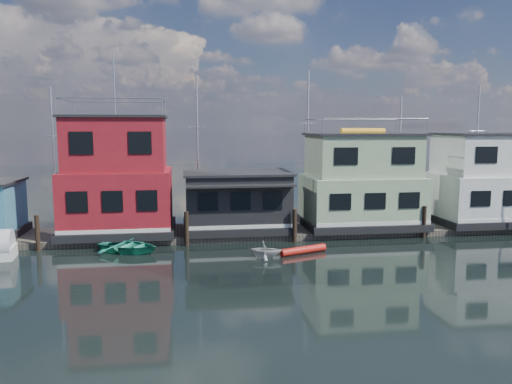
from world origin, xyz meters
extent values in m
plane|color=black|center=(0.00, 0.00, 0.00)|extent=(160.00, 160.00, 0.00)
cube|color=#595147|center=(0.00, 12.00, 0.20)|extent=(48.00, 5.00, 0.40)
cube|color=black|center=(-8.50, 12.00, 0.65)|extent=(7.40, 5.90, 0.50)
cube|color=maroon|center=(-8.50, 12.00, 2.77)|extent=(7.00, 5.50, 3.74)
cube|color=maroon|center=(-8.50, 12.00, 6.37)|extent=(6.30, 4.95, 3.46)
cube|color=black|center=(-8.50, 12.00, 8.18)|extent=(6.65, 5.23, 0.16)
cylinder|color=silver|center=(-8.50, 12.00, 10.26)|extent=(0.08, 0.08, 4.00)
cube|color=black|center=(-0.50, 12.00, 0.65)|extent=(7.40, 5.40, 0.50)
cube|color=black|center=(-0.50, 12.00, 2.60)|extent=(7.00, 5.00, 3.40)
cube|color=black|center=(-0.50, 12.00, 4.38)|extent=(7.30, 5.30, 0.16)
cube|color=black|center=(-0.50, 9.20, 3.79)|extent=(7.00, 1.20, 0.12)
cube|color=black|center=(8.50, 12.00, 0.65)|extent=(8.40, 5.90, 0.50)
cube|color=#9CB88E|center=(8.50, 12.00, 2.46)|extent=(8.00, 5.50, 3.12)
cube|color=#9CB88E|center=(8.50, 12.00, 5.46)|extent=(7.20, 4.95, 2.88)
cube|color=black|center=(8.50, 12.00, 6.98)|extent=(7.60, 5.23, 0.16)
cylinder|color=yellow|center=(8.50, 12.00, 7.15)|extent=(3.20, 0.56, 0.56)
cube|color=black|center=(18.50, 12.00, 0.65)|extent=(8.40, 5.90, 0.50)
cube|color=white|center=(18.50, 12.00, 2.46)|extent=(8.00, 5.50, 3.12)
cube|color=white|center=(18.50, 12.00, 5.46)|extent=(7.20, 4.95, 2.88)
cube|color=black|center=(18.50, 12.00, 6.98)|extent=(7.60, 5.23, 0.16)
cylinder|color=#2D2116|center=(-13.00, 9.20, 1.10)|extent=(0.28, 0.28, 2.20)
cylinder|color=#2D2116|center=(-4.00, 9.20, 1.10)|extent=(0.28, 0.28, 2.20)
cylinder|color=#2D2116|center=(3.00, 9.20, 1.10)|extent=(0.28, 0.28, 2.20)
cylinder|color=#2D2116|center=(12.00, 9.20, 1.10)|extent=(0.28, 0.28, 2.20)
cylinder|color=silver|center=(-14.00, 18.00, 5.25)|extent=(0.16, 0.16, 10.50)
cylinder|color=silver|center=(-14.00, 18.00, 6.83)|extent=(1.40, 0.06, 0.06)
cylinder|color=silver|center=(-3.00, 18.00, 5.75)|extent=(0.16, 0.16, 11.50)
cylinder|color=silver|center=(-3.00, 18.00, 7.48)|extent=(1.40, 0.06, 0.06)
cylinder|color=silver|center=(6.00, 18.00, 6.00)|extent=(0.16, 0.16, 12.00)
cylinder|color=silver|center=(6.00, 18.00, 7.80)|extent=(1.40, 0.06, 0.06)
cylinder|color=silver|center=(14.00, 18.00, 5.00)|extent=(0.16, 0.16, 10.00)
cylinder|color=silver|center=(14.00, 18.00, 6.50)|extent=(1.40, 0.06, 0.06)
cylinder|color=silver|center=(21.00, 18.00, 5.50)|extent=(0.16, 0.16, 11.00)
cylinder|color=silver|center=(21.00, 18.00, 7.15)|extent=(1.40, 0.06, 0.06)
imported|color=teal|center=(-7.48, 8.03, 0.39)|extent=(4.58, 4.09, 0.78)
imported|color=silver|center=(0.46, 5.55, 0.50)|extent=(2.27, 2.09, 1.00)
cylinder|color=red|center=(2.88, 6.19, 0.23)|extent=(3.03, 1.52, 0.45)
camera|label=1|loc=(-4.03, -22.14, 7.56)|focal=35.00mm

